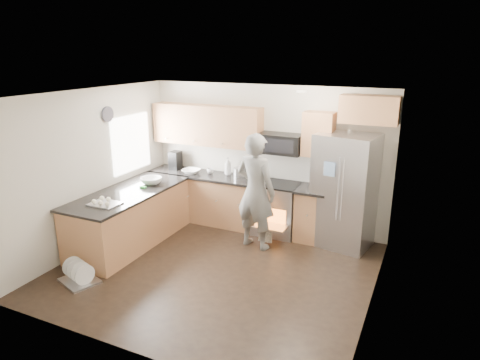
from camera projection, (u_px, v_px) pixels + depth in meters
The scene contains 8 objects.
ground at pixel (215, 270), 6.44m from camera, with size 4.50×4.50×0.00m, color black.
room_shell at pixel (212, 162), 5.98m from camera, with size 4.54×4.04×2.62m.
back_cabinet_run at pixel (231, 174), 7.91m from camera, with size 4.45×0.64×2.50m.
peninsula at pixel (130, 217), 7.22m from camera, with size 0.96×2.36×1.04m.
stove_range at pixel (277, 197), 7.57m from camera, with size 0.76×0.97×1.79m.
refrigerator at pixel (344, 191), 7.03m from camera, with size 1.04×0.87×1.90m.
person at pixel (256, 192), 6.94m from camera, with size 0.71×0.46×1.93m, color slate.
dish_rack at pixel (79, 276), 6.08m from camera, with size 0.63×0.57×0.33m.
Camera 1 is at (2.75, -5.07, 3.17)m, focal length 32.00 mm.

